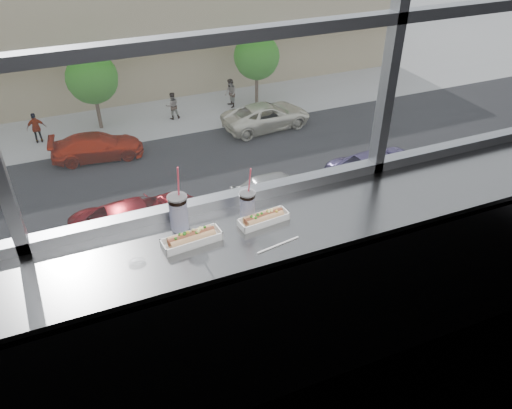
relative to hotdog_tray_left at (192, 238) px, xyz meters
name	(u,v)px	position (x,y,z in m)	size (l,w,h in m)	color
wall_back_lower	(224,280)	(0.24, 0.26, -0.58)	(6.00, 6.00, 0.00)	black
counter	(238,238)	(0.24, -0.01, -0.06)	(6.00, 0.55, 0.06)	gray
counter_fascia	(258,343)	(0.24, -0.27, -0.58)	(6.00, 0.04, 1.04)	gray
hotdog_tray_left	(192,238)	(0.00, 0.00, 0.00)	(0.30, 0.12, 0.07)	white
hotdog_tray_right	(264,218)	(0.39, 0.02, 0.00)	(0.28, 0.12, 0.07)	white
soda_cup_left	(178,211)	(-0.02, 0.14, 0.08)	(0.10, 0.10, 0.37)	white
soda_cup_right	(247,204)	(0.33, 0.08, 0.06)	(0.09, 0.09, 0.32)	white
loose_straw	(278,245)	(0.38, -0.18, -0.03)	(0.01, 0.01, 0.24)	white
wrapper	(137,261)	(-0.28, -0.05, -0.02)	(0.09, 0.06, 0.02)	silver
plaza_ground	(58,58)	(0.24, 43.76, -12.13)	(120.00, 120.00, 0.00)	#969696
street_asphalt	(97,197)	(0.24, 20.26, -12.10)	(80.00, 10.00, 0.06)	black
far_sidewalk	(78,132)	(0.24, 28.26, -12.11)	(80.00, 6.00, 0.04)	#969696
far_building	(52,26)	(0.24, 38.26, -8.13)	(50.00, 14.00, 8.00)	tan
car_far_b	(96,143)	(0.95, 24.26, -11.11)	(5.76, 2.40, 1.92)	#AB1500
car_far_c	(267,112)	(11.22, 24.26, -11.04)	(6.18, 2.57, 2.06)	silver
car_near_e	(380,162)	(14.07, 16.26, -11.05)	(6.11, 2.55, 2.04)	#50437B
car_near_c	(140,214)	(1.73, 16.26, -10.96)	(6.66, 2.77, 2.22)	maroon
car_near_d	(278,184)	(8.31, 16.26, -11.00)	(6.41, 2.67, 2.14)	#B4B4B4
pedestrian_b	(36,125)	(-2.02, 27.65, -10.99)	(0.98, 0.74, 2.21)	#66605B
pedestrian_c	(172,103)	(6.19, 27.85, -11.03)	(0.94, 0.71, 2.12)	#66605B
pedestrian_d	(230,91)	(10.30, 28.20, -10.93)	(1.03, 0.77, 2.31)	#66605B
tree_center	(92,78)	(1.64, 28.26, -8.88)	(3.06, 3.06, 4.79)	#47382B
tree_right	(257,57)	(12.23, 28.26, -8.90)	(3.05, 3.05, 4.77)	#47382B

